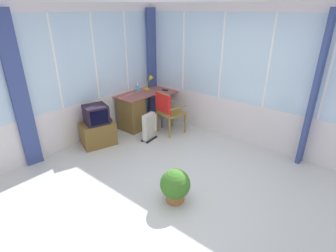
# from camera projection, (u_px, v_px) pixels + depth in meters

# --- Properties ---
(ground) EXTENTS (5.09, 5.74, 0.06)m
(ground) POSITION_uv_depth(u_px,v_px,m) (175.00, 185.00, 4.19)
(ground) COLOR beige
(north_window_panel) EXTENTS (4.09, 0.07, 2.66)m
(north_window_panel) POSITION_uv_depth(u_px,v_px,m) (78.00, 78.00, 5.04)
(north_window_panel) COLOR silver
(north_window_panel) RESTS_ON ground
(east_window_panel) EXTENTS (0.07, 4.74, 2.66)m
(east_window_panel) POSITION_uv_depth(u_px,v_px,m) (243.00, 77.00, 5.08)
(east_window_panel) COLOR silver
(east_window_panel) RESTS_ON ground
(curtain_north_left) EXTENTS (0.27, 0.09, 2.56)m
(curtain_north_left) POSITION_uv_depth(u_px,v_px,m) (19.00, 94.00, 4.22)
(curtain_north_left) COLOR #374780
(curtain_north_left) RESTS_ON ground
(curtain_corner) EXTENTS (0.27, 0.10, 2.56)m
(curtain_corner) POSITION_uv_depth(u_px,v_px,m) (152.00, 66.00, 6.34)
(curtain_corner) COLOR #374780
(curtain_corner) RESTS_ON ground
(curtain_east_far) EXTENTS (0.27, 0.09, 2.56)m
(curtain_east_far) POSITION_uv_depth(u_px,v_px,m) (315.00, 93.00, 4.29)
(curtain_east_far) COLOR #374780
(curtain_east_far) RESTS_ON ground
(desk) EXTENTS (1.28, 0.82, 0.77)m
(desk) POSITION_uv_depth(u_px,v_px,m) (133.00, 112.00, 5.93)
(desk) COLOR #8F4C47
(desk) RESTS_ON ground
(desk_lamp) EXTENTS (0.22, 0.19, 0.34)m
(desk_lamp) POSITION_uv_depth(u_px,v_px,m) (151.00, 80.00, 6.21)
(desk_lamp) COLOR yellow
(desk_lamp) RESTS_ON desk
(tv_remote) EXTENTS (0.06, 0.15, 0.02)m
(tv_remote) POSITION_uv_depth(u_px,v_px,m) (165.00, 90.00, 6.20)
(tv_remote) COLOR black
(tv_remote) RESTS_ON desk
(spray_bottle) EXTENTS (0.06, 0.06, 0.22)m
(spray_bottle) POSITION_uv_depth(u_px,v_px,m) (138.00, 87.00, 6.07)
(spray_bottle) COLOR #38BCDC
(spray_bottle) RESTS_ON desk
(wooden_armchair) EXTENTS (0.58, 0.57, 0.94)m
(wooden_armchair) POSITION_uv_depth(u_px,v_px,m) (166.00, 108.00, 5.62)
(wooden_armchair) COLOR olive
(wooden_armchair) RESTS_ON ground
(tv_on_stand) EXTENTS (0.74, 0.61, 0.84)m
(tv_on_stand) POSITION_uv_depth(u_px,v_px,m) (98.00, 128.00, 5.24)
(tv_on_stand) COLOR brown
(tv_on_stand) RESTS_ON ground
(space_heater) EXTENTS (0.40, 0.21, 0.58)m
(space_heater) POSITION_uv_depth(u_px,v_px,m) (150.00, 126.00, 5.49)
(space_heater) COLOR silver
(space_heater) RESTS_ON ground
(potted_plant) EXTENTS (0.43, 0.43, 0.50)m
(potted_plant) POSITION_uv_depth(u_px,v_px,m) (175.00, 185.00, 3.71)
(potted_plant) COLOR #9F6332
(potted_plant) RESTS_ON ground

